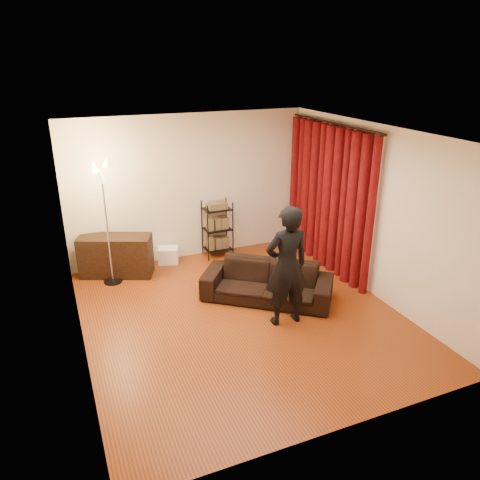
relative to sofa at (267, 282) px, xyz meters
name	(u,v)px	position (x,y,z in m)	size (l,w,h in m)	color
floor	(242,316)	(-0.58, -0.33, -0.29)	(5.00, 5.00, 0.00)	#953E17
ceiling	(242,134)	(-0.58, -0.33, 2.41)	(5.00, 5.00, 0.00)	white
wall_back	(189,188)	(-0.58, 2.17, 1.06)	(5.00, 5.00, 0.00)	#FAEACE
wall_front	(346,319)	(-0.58, -2.83, 1.06)	(5.00, 5.00, 0.00)	#FAEACE
wall_left	(72,257)	(-2.83, -0.33, 1.06)	(5.00, 5.00, 0.00)	#FAEACE
wall_right	(374,212)	(1.67, -0.33, 1.06)	(5.00, 5.00, 0.00)	#FAEACE
curtain_rod	(334,123)	(1.57, 0.79, 2.29)	(0.04, 0.04, 2.65)	black
curtain	(328,199)	(1.55, 0.79, 0.98)	(0.22, 2.65, 2.55)	#620D0E
sofa	(267,282)	(0.00, 0.00, 0.00)	(2.02, 0.79, 0.59)	black
person	(287,266)	(-0.06, -0.72, 0.59)	(0.65, 0.43, 1.78)	black
media_cabinet	(116,256)	(-2.06, 1.83, 0.07)	(1.24, 0.46, 0.72)	black
storage_boxes	(169,255)	(-1.09, 1.97, -0.14)	(0.37, 0.29, 0.31)	white
wire_shelf	(217,229)	(-0.12, 1.94, 0.25)	(0.50, 0.35, 1.10)	black
floor_lamp	(107,224)	(-2.18, 1.56, 0.76)	(0.38, 0.38, 2.11)	silver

